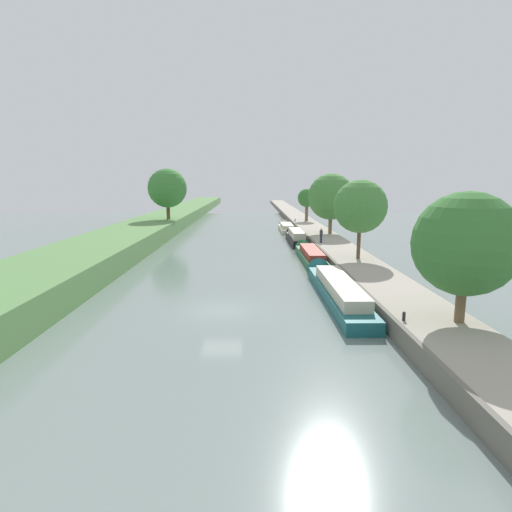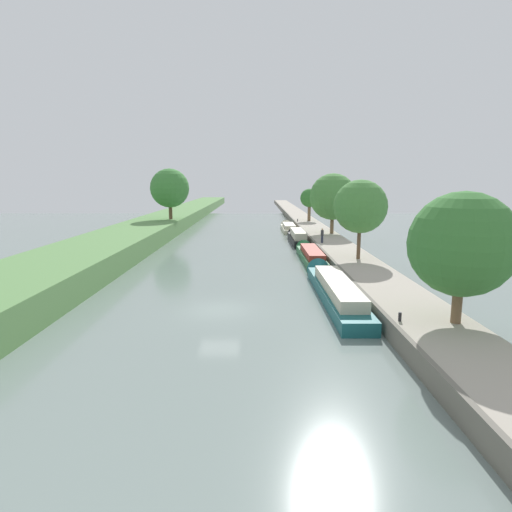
{
  "view_description": "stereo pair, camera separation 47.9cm",
  "coord_description": "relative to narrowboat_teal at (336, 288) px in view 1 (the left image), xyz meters",
  "views": [
    {
      "loc": [
        1.82,
        -25.39,
        7.91
      ],
      "look_at": [
        2.3,
        13.63,
        1.0
      ],
      "focal_mm": 29.77,
      "sensor_mm": 36.0,
      "label": 1
    },
    {
      "loc": [
        2.3,
        -25.4,
        7.91
      ],
      "look_at": [
        2.3,
        13.63,
        1.0
      ],
      "focal_mm": 29.77,
      "sensor_mm": 36.0,
      "label": 2
    }
  ],
  "objects": [
    {
      "name": "narrowboat_green",
      "position": [
        0.15,
        14.06,
        -0.08
      ],
      "size": [
        1.84,
        12.21,
        1.84
      ],
      "color": "#1E6033",
      "rests_on": "ground_plane"
    },
    {
      "name": "tree_rightbank_midnear",
      "position": [
        3.81,
        9.17,
        5.06
      ],
      "size": [
        4.71,
        4.71,
        7.02
      ],
      "color": "brown",
      "rests_on": "right_towpath"
    },
    {
      "name": "narrowboat_cream",
      "position": [
        -0.15,
        39.96,
        -0.13
      ],
      "size": [
        2.03,
        10.84,
        1.93
      ],
      "color": "beige",
      "rests_on": "ground_plane"
    },
    {
      "name": "left_grassy_bank",
      "position": [
        -20.78,
        -2.89,
        0.42
      ],
      "size": [
        7.86,
        260.0,
        2.09
      ],
      "color": "#5B894C",
      "rests_on": "ground_plane"
    },
    {
      "name": "narrowboat_teal",
      "position": [
        0.0,
        0.0,
        0.0
      ],
      "size": [
        2.02,
        15.38,
        2.08
      ],
      "color": "#195B60",
      "rests_on": "ground_plane"
    },
    {
      "name": "right_towpath",
      "position": [
        3.55,
        -2.89,
        -0.11
      ],
      "size": [
        4.1,
        260.0,
        1.03
      ],
      "color": "#A89E8E",
      "rests_on": "ground_plane"
    },
    {
      "name": "person_walking",
      "position": [
        2.08,
        19.1,
        1.27
      ],
      "size": [
        0.34,
        0.34,
        1.66
      ],
      "color": "#282D42",
      "rests_on": "right_towpath"
    },
    {
      "name": "tree_rightbank_midfar",
      "position": [
        4.72,
        27.89,
        5.24
      ],
      "size": [
        6.08,
        6.08,
        7.89
      ],
      "color": "brown",
      "rests_on": "right_towpath"
    },
    {
      "name": "mooring_bollard_far",
      "position": [
        1.8,
        44.79,
        0.63
      ],
      "size": [
        0.16,
        0.16,
        0.45
      ],
      "color": "black",
      "rests_on": "right_towpath"
    },
    {
      "name": "mooring_bollard_near",
      "position": [
        1.8,
        -8.04,
        0.63
      ],
      "size": [
        0.16,
        0.16,
        0.45
      ],
      "color": "black",
      "rests_on": "right_towpath"
    },
    {
      "name": "stone_quay",
      "position": [
        1.37,
        -2.89,
        -0.09
      ],
      "size": [
        0.25,
        260.0,
        1.08
      ],
      "color": "#6B665B",
      "rests_on": "ground_plane"
    },
    {
      "name": "tree_rightbank_far",
      "position": [
        3.94,
        46.13,
        4.31
      ],
      "size": [
        3.21,
        3.21,
        5.58
      ],
      "color": "brown",
      "rests_on": "right_towpath"
    },
    {
      "name": "narrowboat_black",
      "position": [
        0.04,
        26.82,
        0.06
      ],
      "size": [
        1.81,
        11.57,
        2.15
      ],
      "color": "black",
      "rests_on": "ground_plane"
    },
    {
      "name": "tree_leftbank_downstream",
      "position": [
        -18.56,
        37.29,
        6.2
      ],
      "size": [
        5.91,
        5.91,
        7.71
      ],
      "color": "brown",
      "rests_on": "left_grassy_bank"
    },
    {
      "name": "ground_plane",
      "position": [
        -7.68,
        -2.89,
        -0.63
      ],
      "size": [
        160.0,
        160.0,
        0.0
      ],
      "primitive_type": "plane",
      "color": "slate"
    },
    {
      "name": "tree_rightbank_near",
      "position": [
        4.47,
        -8.28,
        4.31
      ],
      "size": [
        5.04,
        5.04,
        6.44
      ],
      "color": "brown",
      "rests_on": "right_towpath"
    }
  ]
}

